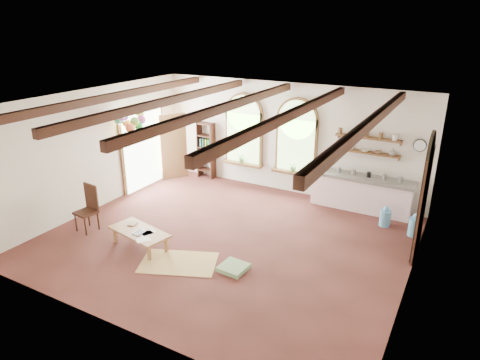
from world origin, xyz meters
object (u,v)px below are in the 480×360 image
Objects in this scene: coffee_table at (139,233)px; balloon_cluster at (131,119)px; side_chair at (87,218)px; kitchen_counter at (361,193)px.

balloon_cluster is at bearing 132.76° from coffee_table.
coffee_table is at bearing -1.35° from side_chair.
balloon_cluster reaches higher than coffee_table.
coffee_table is at bearing -47.24° from balloon_cluster.
side_chair is at bearing -83.33° from balloon_cluster.
balloon_cluster is (-1.91, 2.07, 1.96)m from coffee_table.
balloon_cluster reaches higher than side_chair.
kitchen_counter is 6.46m from balloon_cluster.
kitchen_counter is 2.32× the size of balloon_cluster.
kitchen_counter is 1.74× the size of coffee_table.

